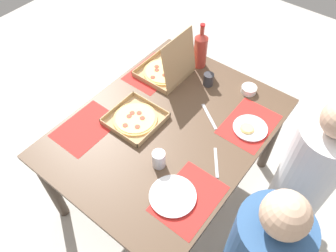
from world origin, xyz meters
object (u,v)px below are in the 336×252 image
object	(u,v)px
pizza_box_edge_far	(135,119)
pizza_box_center	(167,69)
cup_dark	(208,79)
cup_clear_left	(159,159)
plate_near_left	(250,128)
diner_left_seat	(304,179)
condiment_bowl	(249,89)
plate_middle	(173,196)
soda_bottle	(200,49)

from	to	relation	value
pizza_box_edge_far	pizza_box_center	bearing A→B (deg)	-166.89
pizza_box_center	cup_dark	world-z (taller)	pizza_box_center
cup_clear_left	cup_dark	xyz separation A→B (m)	(-0.68, -0.14, -0.01)
cup_dark	plate_near_left	bearing A→B (deg)	67.33
pizza_box_center	plate_near_left	bearing A→B (deg)	83.76
cup_clear_left	diner_left_seat	xyz separation A→B (m)	(-0.55, 0.65, -0.25)
diner_left_seat	cup_dark	bearing A→B (deg)	-99.77
diner_left_seat	plate_near_left	bearing A→B (deg)	-85.33
pizza_box_edge_far	condiment_bowl	distance (m)	0.75
cup_clear_left	condiment_bowl	bearing A→B (deg)	172.45
pizza_box_center	condiment_bowl	bearing A→B (deg)	110.99
pizza_box_edge_far	plate_middle	bearing A→B (deg)	61.37
plate_middle	diner_left_seat	bearing A→B (deg)	143.70
pizza_box_center	cup_clear_left	distance (m)	0.72
condiment_bowl	plate_near_left	bearing A→B (deg)	30.48
plate_middle	cup_clear_left	distance (m)	0.21
soda_bottle	diner_left_seat	size ratio (longest dim) A/B	0.28
soda_bottle	condiment_bowl	distance (m)	0.42
plate_middle	soda_bottle	distance (m)	1.04
plate_near_left	cup_dark	world-z (taller)	cup_dark
pizza_box_edge_far	soda_bottle	xyz separation A→B (m)	(-0.65, 0.01, 0.12)
soda_bottle	cup_clear_left	distance (m)	0.87
pizza_box_edge_far	soda_bottle	distance (m)	0.66
diner_left_seat	cup_clear_left	bearing A→B (deg)	-50.10
condiment_bowl	cup_dark	bearing A→B (deg)	-67.37
soda_bottle	cup_dark	bearing A→B (deg)	51.15
plate_middle	cup_dark	world-z (taller)	cup_dark
plate_near_left	cup_dark	distance (m)	0.44
pizza_box_center	pizza_box_edge_far	bearing A→B (deg)	13.11
cup_clear_left	soda_bottle	bearing A→B (deg)	-159.83
plate_middle	soda_bottle	world-z (taller)	soda_bottle
soda_bottle	diner_left_seat	bearing A→B (deg)	74.53
plate_near_left	diner_left_seat	distance (m)	0.45
plate_near_left	cup_clear_left	xyz separation A→B (m)	(0.51, -0.26, 0.04)
condiment_bowl	plate_middle	bearing A→B (deg)	4.49
pizza_box_center	diner_left_seat	xyz separation A→B (m)	(0.04, 1.06, -0.25)
plate_middle	soda_bottle	size ratio (longest dim) A/B	0.74
pizza_box_center	plate_near_left	xyz separation A→B (m)	(0.07, 0.67, -0.04)
cup_dark	pizza_box_edge_far	bearing A→B (deg)	-17.77
plate_near_left	cup_dark	xyz separation A→B (m)	(-0.17, -0.40, 0.03)
pizza_box_edge_far	diner_left_seat	distance (m)	1.06
pizza_box_center	plate_near_left	distance (m)	0.68
cup_dark	diner_left_seat	xyz separation A→B (m)	(0.14, 0.79, -0.25)
pizza_box_center	cup_dark	size ratio (longest dim) A/B	3.96
pizza_box_edge_far	cup_clear_left	size ratio (longest dim) A/B	2.90
plate_middle	soda_bottle	xyz separation A→B (m)	(-0.92, -0.47, 0.12)
cup_clear_left	diner_left_seat	size ratio (longest dim) A/B	0.09
pizza_box_edge_far	diner_left_seat	bearing A→B (deg)	112.01
cup_dark	condiment_bowl	distance (m)	0.27
plate_middle	condiment_bowl	xyz separation A→B (m)	(-0.89, -0.07, 0.01)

